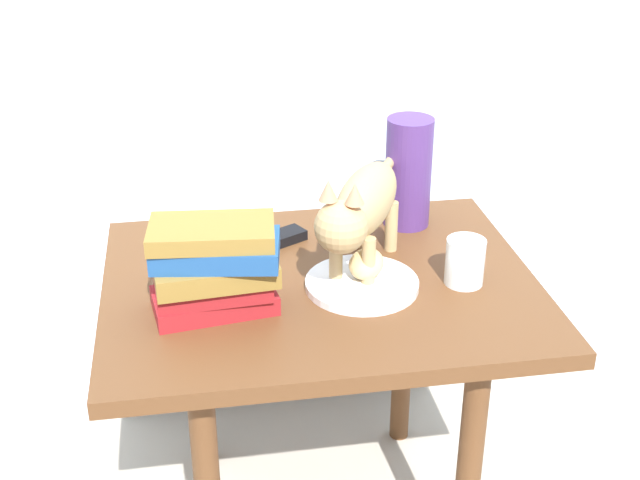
{
  "coord_description": "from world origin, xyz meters",
  "views": [
    {
      "loc": [
        -0.22,
        -1.32,
        1.32
      ],
      "look_at": [
        0.0,
        0.0,
        0.65
      ],
      "focal_mm": 47.75,
      "sensor_mm": 36.0,
      "label": 1
    }
  ],
  "objects_px": {
    "tv_remote": "(270,242)",
    "cat": "(362,206)",
    "book_stack": "(214,268)",
    "plate": "(362,284)",
    "side_table": "(320,317)",
    "green_vase": "(408,173)",
    "bread_roll": "(366,264)",
    "candle_jar": "(465,264)"
  },
  "relations": [
    {
      "from": "plate",
      "to": "side_table",
      "type": "bearing_deg",
      "value": 149.61
    },
    {
      "from": "book_stack",
      "to": "green_vase",
      "type": "relative_size",
      "value": 1.01
    },
    {
      "from": "green_vase",
      "to": "candle_jar",
      "type": "bearing_deg",
      "value": -81.29
    },
    {
      "from": "bread_roll",
      "to": "cat",
      "type": "distance_m",
      "value": 0.1
    },
    {
      "from": "tv_remote",
      "to": "side_table",
      "type": "bearing_deg",
      "value": -91.51
    },
    {
      "from": "side_table",
      "to": "green_vase",
      "type": "bearing_deg",
      "value": 43.81
    },
    {
      "from": "bread_roll",
      "to": "tv_remote",
      "type": "bearing_deg",
      "value": 131.79
    },
    {
      "from": "side_table",
      "to": "green_vase",
      "type": "relative_size",
      "value": 3.45
    },
    {
      "from": "plate",
      "to": "tv_remote",
      "type": "distance_m",
      "value": 0.23
    },
    {
      "from": "cat",
      "to": "green_vase",
      "type": "relative_size",
      "value": 1.93
    },
    {
      "from": "plate",
      "to": "green_vase",
      "type": "xyz_separation_m",
      "value": [
        0.14,
        0.24,
        0.11
      ]
    },
    {
      "from": "tv_remote",
      "to": "book_stack",
      "type": "bearing_deg",
      "value": -146.02
    },
    {
      "from": "side_table",
      "to": "book_stack",
      "type": "bearing_deg",
      "value": -158.18
    },
    {
      "from": "book_stack",
      "to": "tv_remote",
      "type": "height_order",
      "value": "book_stack"
    },
    {
      "from": "bread_roll",
      "to": "book_stack",
      "type": "distance_m",
      "value": 0.28
    },
    {
      "from": "side_table",
      "to": "tv_remote",
      "type": "distance_m",
      "value": 0.19
    },
    {
      "from": "side_table",
      "to": "tv_remote",
      "type": "xyz_separation_m",
      "value": [
        -0.07,
        0.15,
        0.09
      ]
    },
    {
      "from": "plate",
      "to": "tv_remote",
      "type": "height_order",
      "value": "tv_remote"
    },
    {
      "from": "bread_roll",
      "to": "green_vase",
      "type": "xyz_separation_m",
      "value": [
        0.13,
        0.23,
        0.07
      ]
    },
    {
      "from": "book_stack",
      "to": "green_vase",
      "type": "bearing_deg",
      "value": 34.82
    },
    {
      "from": "side_table",
      "to": "cat",
      "type": "xyz_separation_m",
      "value": [
        0.08,
        0.02,
        0.21
      ]
    },
    {
      "from": "side_table",
      "to": "cat",
      "type": "bearing_deg",
      "value": 11.44
    },
    {
      "from": "bread_roll",
      "to": "green_vase",
      "type": "height_order",
      "value": "green_vase"
    },
    {
      "from": "candle_jar",
      "to": "side_table",
      "type": "bearing_deg",
      "value": 168.15
    },
    {
      "from": "book_stack",
      "to": "candle_jar",
      "type": "distance_m",
      "value": 0.44
    },
    {
      "from": "side_table",
      "to": "plate",
      "type": "xyz_separation_m",
      "value": [
        0.07,
        -0.04,
        0.09
      ]
    },
    {
      "from": "green_vase",
      "to": "side_table",
      "type": "bearing_deg",
      "value": -136.19
    },
    {
      "from": "green_vase",
      "to": "bread_roll",
      "type": "bearing_deg",
      "value": -120.2
    },
    {
      "from": "cat",
      "to": "book_stack",
      "type": "xyz_separation_m",
      "value": [
        -0.27,
        -0.09,
        -0.05
      ]
    },
    {
      "from": "bread_roll",
      "to": "candle_jar",
      "type": "xyz_separation_m",
      "value": [
        0.17,
        -0.03,
        -0.0
      ]
    },
    {
      "from": "green_vase",
      "to": "tv_remote",
      "type": "distance_m",
      "value": 0.31
    },
    {
      "from": "candle_jar",
      "to": "green_vase",
      "type": "bearing_deg",
      "value": 98.71
    },
    {
      "from": "cat",
      "to": "book_stack",
      "type": "distance_m",
      "value": 0.29
    },
    {
      "from": "side_table",
      "to": "book_stack",
      "type": "xyz_separation_m",
      "value": [
        -0.19,
        -0.08,
        0.16
      ]
    },
    {
      "from": "side_table",
      "to": "bread_roll",
      "type": "xyz_separation_m",
      "value": [
        0.08,
        -0.03,
        0.12
      ]
    },
    {
      "from": "tv_remote",
      "to": "cat",
      "type": "bearing_deg",
      "value": -69.08
    },
    {
      "from": "side_table",
      "to": "tv_remote",
      "type": "relative_size",
      "value": 5.17
    },
    {
      "from": "side_table",
      "to": "tv_remote",
      "type": "bearing_deg",
      "value": 116.92
    },
    {
      "from": "side_table",
      "to": "cat",
      "type": "relative_size",
      "value": 1.79
    },
    {
      "from": "plate",
      "to": "bread_roll",
      "type": "distance_m",
      "value": 0.04
    },
    {
      "from": "book_stack",
      "to": "side_table",
      "type": "bearing_deg",
      "value": 21.82
    },
    {
      "from": "cat",
      "to": "book_stack",
      "type": "height_order",
      "value": "cat"
    }
  ]
}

